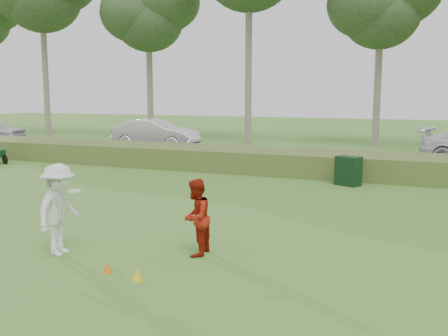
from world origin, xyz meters
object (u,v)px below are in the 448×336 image
at_px(player_white, 59,210).
at_px(cone_yellow, 137,274).
at_px(cone_orange, 107,268).
at_px(utility_cabinet, 348,171).
at_px(car_mid, 156,134).
at_px(player_red, 196,217).

bearing_deg(player_white, cone_yellow, -112.40).
bearing_deg(cone_orange, player_white, 160.28).
bearing_deg(utility_cabinet, car_mid, 172.89).
bearing_deg(player_red, cone_yellow, -15.55).
distance_m(cone_orange, utility_cabinet, 11.08).
bearing_deg(cone_yellow, player_red, 78.42).
xyz_separation_m(cone_orange, car_mid, (-9.51, 18.39, 0.83)).
bearing_deg(cone_orange, cone_yellow, -11.18).
relative_size(cone_orange, utility_cabinet, 0.18).
height_order(player_red, car_mid, car_mid).
xyz_separation_m(player_white, cone_yellow, (2.25, -0.69, -0.82)).
bearing_deg(player_white, utility_cabinet, -28.37).
xyz_separation_m(cone_yellow, car_mid, (-10.25, 18.54, 0.80)).
xyz_separation_m(player_red, utility_cabinet, (1.71, 9.17, -0.26)).
height_order(cone_orange, cone_yellow, cone_yellow).
xyz_separation_m(cone_orange, cone_yellow, (0.73, -0.15, 0.02)).
distance_m(player_white, car_mid, 19.56).
xyz_separation_m(player_red, cone_orange, (-1.08, -1.55, -0.69)).
height_order(cone_orange, car_mid, car_mid).
height_order(player_red, cone_yellow, player_red).
bearing_deg(cone_yellow, cone_orange, 168.82).
distance_m(player_red, utility_cabinet, 9.33).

